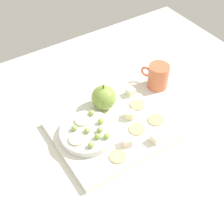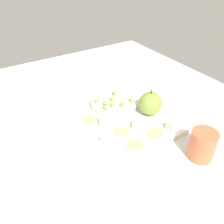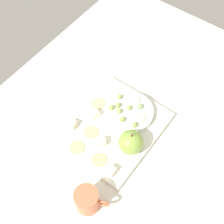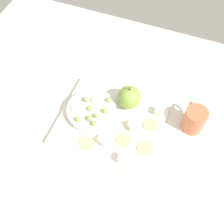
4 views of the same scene
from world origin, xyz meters
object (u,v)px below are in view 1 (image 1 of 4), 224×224
at_px(cheese_cube_3, 156,138).
at_px(cracker_2, 138,105).
at_px(cheese_cube_0, 130,115).
at_px(grape_5, 91,113).
at_px(grape_3, 101,121).
at_px(cheese_cube_1, 127,142).
at_px(cheese_cube_2, 131,92).
at_px(cracker_1, 137,129).
at_px(grape_2, 98,136).
at_px(platter, 111,130).
at_px(grape_7, 100,130).
at_px(apple_slice_1, 77,139).
at_px(grape_4, 74,127).
at_px(apple_whole, 104,98).
at_px(serving_dish, 88,133).
at_px(cracker_0, 118,156).
at_px(cup, 158,76).
at_px(grape_0, 91,145).
at_px(grape_1, 87,130).
at_px(grape_6, 107,136).
at_px(apple_slice_0, 82,120).

height_order(cheese_cube_3, cracker_2, cheese_cube_3).
relative_size(cheese_cube_0, grape_5, 1.35).
xyz_separation_m(cracker_2, grape_3, (-0.15, -0.02, 0.03)).
distance_m(cheese_cube_1, cheese_cube_2, 0.21).
bearing_deg(cheese_cube_3, grape_5, 122.91).
xyz_separation_m(cracker_1, grape_5, (-0.09, 0.11, 0.03)).
xyz_separation_m(cheese_cube_2, grape_2, (-0.20, -0.12, 0.02)).
bearing_deg(platter, grape_7, -168.77).
xyz_separation_m(cheese_cube_2, apple_slice_1, (-0.25, -0.09, 0.01)).
distance_m(grape_4, grape_7, 0.08).
distance_m(apple_whole, grape_5, 0.07).
bearing_deg(cracker_1, cheese_cube_2, 61.75).
distance_m(serving_dish, apple_whole, 0.13).
bearing_deg(cracker_0, cheese_cube_3, -6.10).
height_order(grape_4, cup, cup).
distance_m(cracker_1, grape_3, 0.11).
distance_m(platter, cheese_cube_1, 0.08).
height_order(cheese_cube_1, cheese_cube_2, same).
distance_m(grape_0, grape_4, 0.08).
xyz_separation_m(serving_dish, cup, (0.32, 0.08, 0.01)).
relative_size(platter, grape_1, 17.80).
relative_size(serving_dish, cheese_cube_0, 6.47).
distance_m(cheese_cube_2, grape_2, 0.23).
xyz_separation_m(cracker_2, grape_7, (-0.17, -0.04, 0.03)).
bearing_deg(cheese_cube_2, grape_6, -143.56).
bearing_deg(cracker_0, apple_whole, 69.18).
xyz_separation_m(cracker_2, apple_slice_0, (-0.19, 0.02, 0.02)).
xyz_separation_m(platter, serving_dish, (-0.07, 0.01, 0.02)).
distance_m(cheese_cube_1, cracker_1, 0.07).
distance_m(cracker_1, apple_slice_1, 0.19).
distance_m(cheese_cube_3, grape_5, 0.21).
xyz_separation_m(grape_2, grape_5, (0.03, 0.09, 0.00)).
xyz_separation_m(cracker_2, grape_2, (-0.19, -0.06, 0.03)).
relative_size(apple_slice_0, apple_slice_1, 1.00).
bearing_deg(grape_0, cup, 21.61).
bearing_deg(cracker_2, apple_whole, 149.02).
relative_size(cheese_cube_1, apple_slice_1, 0.57).
xyz_separation_m(grape_1, cup, (0.33, 0.08, -0.00)).
xyz_separation_m(platter, cracker_1, (0.06, -0.05, 0.01)).
xyz_separation_m(platter, apple_slice_1, (-0.12, 0.00, 0.03)).
relative_size(apple_slice_1, cup, 0.45).
height_order(platter, cheese_cube_2, cheese_cube_2).
distance_m(cheese_cube_1, cracker_0, 0.05).
xyz_separation_m(cheese_cube_3, grape_3, (-0.11, 0.13, 0.02)).
relative_size(grape_4, cup, 0.19).
bearing_deg(apple_whole, grape_0, -132.76).
height_order(cheese_cube_0, grape_4, grape_4).
distance_m(cheese_cube_2, grape_4, 0.24).
height_order(cheese_cube_1, grape_4, grape_4).
bearing_deg(grape_6, grape_0, -175.75).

